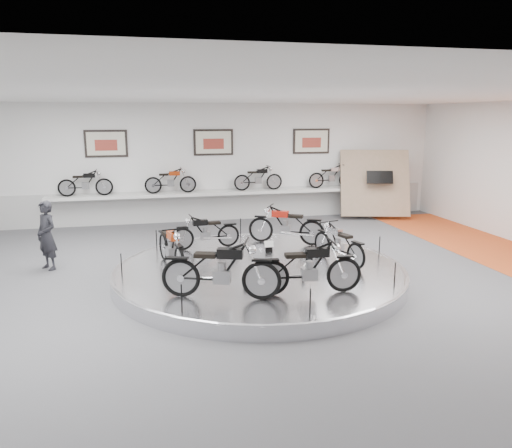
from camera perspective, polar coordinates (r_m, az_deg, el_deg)
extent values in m
plane|color=#4E4E51|center=(10.91, 0.77, -6.86)|extent=(16.00, 16.00, 0.00)
plane|color=white|center=(10.32, 0.83, 14.62)|extent=(16.00, 16.00, 0.00)
plane|color=white|center=(17.26, -4.86, 6.97)|extent=(16.00, 0.00, 16.00)
plane|color=white|center=(4.21, 24.92, -10.87)|extent=(16.00, 0.00, 16.00)
cube|color=#BCBCBA|center=(17.43, -4.76, 2.21)|extent=(15.68, 0.04, 1.10)
cylinder|color=silver|center=(11.14, 0.40, -5.64)|extent=(6.40, 6.40, 0.30)
torus|color=#B2B2BA|center=(11.10, 0.40, -5.06)|extent=(6.40, 6.40, 0.10)
cube|color=silver|center=(17.09, -4.65, 3.54)|extent=(11.00, 0.55, 0.10)
cube|color=beige|center=(17.02, -16.76, 8.79)|extent=(1.35, 0.06, 0.88)
cube|color=beige|center=(17.17, -4.88, 9.28)|extent=(1.35, 0.06, 0.88)
cube|color=beige|center=(18.01, 6.35, 9.39)|extent=(1.35, 0.06, 0.88)
cube|color=#A1816C|center=(18.17, 13.43, 4.56)|extent=(2.56, 1.52, 2.30)
imported|color=black|center=(12.72, -22.80, -1.22)|extent=(0.69, 0.71, 1.64)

